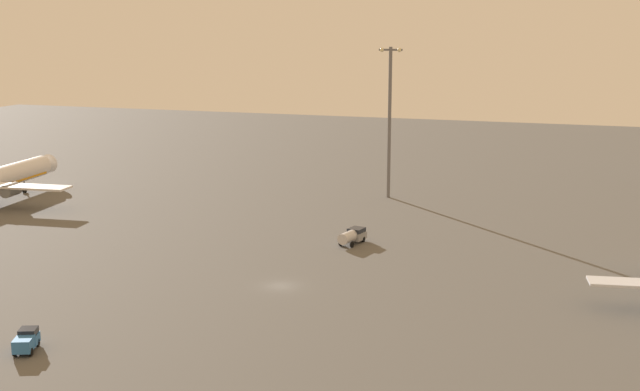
{
  "coord_description": "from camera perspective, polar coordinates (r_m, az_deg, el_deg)",
  "views": [
    {
      "loc": [
        39.71,
        -100.58,
        34.97
      ],
      "look_at": [
        -8.25,
        41.29,
        4.0
      ],
      "focal_mm": 46.33,
      "sensor_mm": 36.0,
      "label": 1
    }
  ],
  "objects": [
    {
      "name": "ground_plane",
      "position": [
        113.65,
        -2.75,
        -6.25
      ],
      "size": [
        416.0,
        416.0,
        0.0
      ],
      "primitive_type": "plane",
      "color": "#56544F"
    },
    {
      "name": "fuel_truck",
      "position": [
        134.59,
        2.25,
        -2.78
      ],
      "size": [
        3.47,
        6.6,
        2.35
      ],
      "rotation": [
        0.0,
        0.0,
        6.07
      ],
      "color": "gray",
      "rests_on": "ground"
    },
    {
      "name": "maintenance_van",
      "position": [
        96.96,
        -19.63,
        -9.42
      ],
      "size": [
        3.37,
        4.57,
        2.25
      ],
      "rotation": [
        0.0,
        0.0,
        0.39
      ],
      "color": "#3372BF",
      "rests_on": "ground"
    },
    {
      "name": "apron_light_west",
      "position": [
        168.87,
        4.83,
        5.63
      ],
      "size": [
        4.8,
        0.9,
        30.74
      ],
      "color": "slate",
      "rests_on": "ground"
    }
  ]
}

